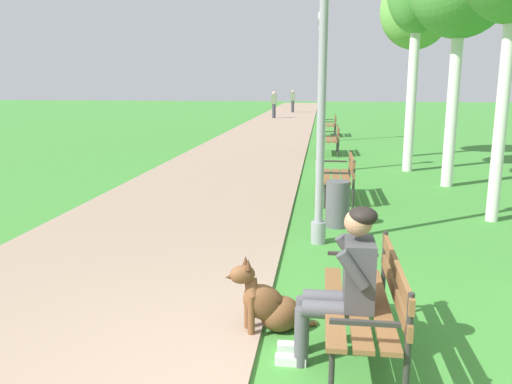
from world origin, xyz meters
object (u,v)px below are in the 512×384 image
at_px(litter_bin, 338,204).
at_px(dog_brown, 269,305).
at_px(park_bench_mid, 342,173).
at_px(pedestrian_further_distant, 293,101).
at_px(park_bench_near, 370,298).
at_px(lamp_post_near, 322,76).
at_px(lamp_post_mid, 321,90).
at_px(birch_tree_sixth, 416,12).
at_px(pedestrian_distant, 274,105).
at_px(park_bench_furthest, 331,123).
at_px(person_seated_on_near_bench, 344,279).
at_px(lamp_post_far, 321,82).
at_px(park_bench_far, 332,138).

bearing_deg(litter_bin, dog_brown, -100.84).
relative_size(park_bench_mid, pedestrian_further_distant, 0.91).
distance_m(park_bench_near, lamp_post_near, 3.48).
height_order(park_bench_near, litter_bin, park_bench_near).
height_order(lamp_post_mid, birch_tree_sixth, birch_tree_sixth).
bearing_deg(lamp_post_mid, park_bench_near, -87.07).
height_order(park_bench_mid, pedestrian_distant, pedestrian_distant).
bearing_deg(park_bench_furthest, dog_brown, -92.50).
bearing_deg(birch_tree_sixth, lamp_post_mid, -128.32).
relative_size(park_bench_near, birch_tree_sixth, 0.28).
distance_m(park_bench_furthest, lamp_post_near, 14.91).
distance_m(park_bench_mid, birch_tree_sixth, 7.55).
relative_size(park_bench_mid, person_seated_on_near_bench, 1.20).
bearing_deg(lamp_post_far, litter_bin, -88.24).
bearing_deg(pedestrian_further_distant, park_bench_mid, -84.90).
bearing_deg(park_bench_near, lamp_post_far, 91.85).
bearing_deg(lamp_post_mid, park_bench_furthest, 87.57).
height_order(park_bench_far, lamp_post_far, lamp_post_far).
bearing_deg(birch_tree_sixth, pedestrian_further_distant, 101.85).
xyz_separation_m(park_bench_mid, litter_bin, (-0.12, -1.83, -0.16)).
xyz_separation_m(park_bench_mid, lamp_post_mid, (-0.42, 2.99, 1.46)).
bearing_deg(park_bench_near, lamp_post_near, 97.96).
bearing_deg(lamp_post_near, litter_bin, 72.55).
relative_size(park_bench_far, pedestrian_further_distant, 0.91).
height_order(person_seated_on_near_bench, birch_tree_sixth, birch_tree_sixth).
bearing_deg(pedestrian_further_distant, person_seated_on_near_bench, -86.04).
xyz_separation_m(park_bench_mid, park_bench_far, (-0.07, 6.40, 0.00)).
relative_size(litter_bin, pedestrian_distant, 0.42).
distance_m(lamp_post_mid, litter_bin, 5.10).
distance_m(lamp_post_near, litter_bin, 2.09).
bearing_deg(birch_tree_sixth, park_bench_furthest, 110.68).
distance_m(lamp_post_near, pedestrian_distant, 25.32).
distance_m(park_bench_near, park_bench_far, 12.10).
height_order(park_bench_mid, person_seated_on_near_bench, person_seated_on_near_bench).
height_order(lamp_post_far, litter_bin, lamp_post_far).
distance_m(park_bench_near, pedestrian_further_distant, 34.71).
xyz_separation_m(park_bench_furthest, lamp_post_near, (-0.36, -14.80, 1.72)).
height_order(lamp_post_far, birch_tree_sixth, birch_tree_sixth).
bearing_deg(park_bench_near, park_bench_mid, 90.28).
height_order(park_bench_near, park_bench_furthest, same).
distance_m(person_seated_on_near_bench, pedestrian_distant, 28.35).
relative_size(lamp_post_far, birch_tree_sixth, 0.80).
bearing_deg(person_seated_on_near_bench, park_bench_furthest, 89.52).
bearing_deg(park_bench_mid, lamp_post_near, -98.22).
height_order(lamp_post_near, lamp_post_mid, lamp_post_near).
relative_size(park_bench_furthest, lamp_post_near, 0.35).
bearing_deg(park_bench_near, litter_bin, 92.11).
xyz_separation_m(park_bench_near, litter_bin, (-0.14, 3.87, -0.16)).
relative_size(park_bench_near, litter_bin, 2.14).
distance_m(park_bench_furthest, litter_bin, 13.93).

